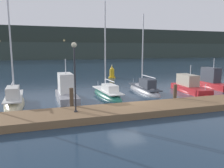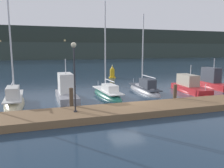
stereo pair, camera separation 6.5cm
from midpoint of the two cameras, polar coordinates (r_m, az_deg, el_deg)
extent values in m
plane|color=#1E3347|center=(16.74, 3.75, -5.93)|extent=(400.00, 400.00, 0.00)
cube|color=brown|center=(15.12, 6.22, -6.71)|extent=(32.33, 2.80, 0.45)
cylinder|color=#4C3D2D|center=(15.42, -10.62, -4.13)|extent=(0.28, 0.28, 1.69)
cylinder|color=#4C3D2D|center=(18.39, 16.03, -2.48)|extent=(0.28, 0.28, 1.51)
ellipsoid|color=beige|center=(18.98, -24.19, -4.92)|extent=(1.80, 6.13, 1.55)
cube|color=silver|center=(18.84, -24.33, -2.89)|extent=(1.51, 5.15, 0.08)
cube|color=silver|center=(18.04, -24.55, -1.95)|extent=(0.99, 1.98, 0.81)
cylinder|color=silver|center=(18.97, -24.98, 8.46)|extent=(0.12, 0.12, 7.43)
cylinder|color=silver|center=(18.05, -24.67, 0.24)|extent=(0.20, 2.18, 0.09)
cylinder|color=silver|center=(21.53, -23.96, -0.79)|extent=(0.04, 0.04, 0.50)
ellipsoid|color=gray|center=(19.23, -11.82, -4.13)|extent=(1.79, 5.09, 1.36)
cube|color=gray|center=(19.17, -11.85, -3.30)|extent=(1.64, 4.58, 0.57)
cube|color=silver|center=(19.46, -12.15, 0.26)|extent=(1.18, 2.25, 1.69)
cube|color=black|center=(20.42, -12.53, 1.37)|extent=(1.01, 0.34, 0.75)
cylinder|color=silver|center=(18.90, -12.14, 4.52)|extent=(0.07, 0.07, 1.27)
cylinder|color=silver|center=(16.99, -10.97, -2.84)|extent=(0.04, 0.04, 0.60)
ellipsoid|color=#195647|center=(20.51, -1.36, -3.12)|extent=(2.01, 6.08, 1.14)
cube|color=silver|center=(20.41, -1.37, -1.62)|extent=(1.69, 5.11, 0.08)
cube|color=silver|center=(19.68, -0.64, -1.02)|extent=(1.09, 1.98, 0.59)
cylinder|color=silver|center=(20.51, -1.89, 9.77)|extent=(0.12, 0.12, 8.08)
cylinder|color=silver|center=(19.65, -0.73, 0.94)|extent=(0.24, 2.25, 0.09)
cylinder|color=silver|center=(22.93, -3.77, 0.17)|extent=(0.04, 0.04, 0.50)
ellipsoid|color=gray|center=(22.83, 8.24, -1.96)|extent=(1.74, 6.44, 1.43)
cube|color=#333842|center=(22.74, 8.27, -0.74)|extent=(1.46, 5.41, 0.08)
cube|color=#333842|center=(21.97, 9.14, 0.17)|extent=(1.01, 2.07, 0.89)
cylinder|color=silver|center=(22.88, 7.93, 8.57)|extent=(0.12, 0.12, 7.35)
cylinder|color=silver|center=(21.71, 9.39, 1.93)|extent=(0.15, 2.94, 0.09)
cylinder|color=silver|center=(25.37, 5.48, 0.89)|extent=(0.04, 0.04, 0.50)
ellipsoid|color=red|center=(23.77, 19.62, -1.97)|extent=(2.25, 5.86, 1.15)
cube|color=red|center=(23.71, 19.66, -1.26)|extent=(2.06, 5.28, 0.60)
cube|color=#A39984|center=(24.06, 19.05, 1.01)|extent=(1.41, 2.62, 1.14)
cube|color=black|center=(25.01, 17.69, 1.76)|extent=(1.07, 0.33, 0.51)
cylinder|color=silver|center=(23.56, 19.76, 3.46)|extent=(0.07, 0.07, 1.02)
cylinder|color=silver|center=(21.66, 23.13, -0.78)|extent=(0.04, 0.04, 0.60)
ellipsoid|color=red|center=(27.06, 24.77, -0.99)|extent=(1.65, 5.00, 1.15)
cube|color=red|center=(27.01, 24.82, -0.31)|extent=(1.52, 4.50, 0.65)
cube|color=#333842|center=(27.24, 24.29, 2.23)|extent=(1.10, 2.21, 1.64)
cube|color=black|center=(27.97, 23.01, 2.97)|extent=(0.93, 0.33, 0.73)
cylinder|color=silver|center=(26.83, 25.03, 5.00)|extent=(0.07, 0.07, 1.07)
cylinder|color=gold|center=(33.47, -0.07, 1.75)|extent=(1.06, 1.06, 0.16)
cylinder|color=gold|center=(33.39, -0.07, 2.93)|extent=(0.71, 0.71, 1.22)
cone|color=gold|center=(33.31, -0.07, 4.40)|extent=(0.49, 0.49, 0.50)
sphere|color=#F9EAB7|center=(33.29, -0.07, 4.91)|extent=(0.16, 0.16, 0.16)
cylinder|color=#2D2D33|center=(13.95, -9.57, -7.06)|extent=(0.24, 0.24, 0.06)
cylinder|color=#2D2D33|center=(13.53, -9.79, 1.09)|extent=(0.10, 0.10, 3.93)
sphere|color=#F9EAB7|center=(13.41, -10.03, 10.04)|extent=(0.32, 0.32, 0.32)
cube|color=#28332D|center=(111.42, -15.04, 10.23)|extent=(240.00, 16.00, 14.51)
cube|color=#333F39|center=(107.22, 1.38, 8.66)|extent=(144.00, 10.00, 7.29)
cube|color=#F4DB8C|center=(103.76, -12.42, 11.06)|extent=(0.80, 0.10, 0.80)
cube|color=#F4DB8C|center=(103.26, -20.50, 8.55)|extent=(0.80, 0.10, 0.80)
cube|color=#F4DB8C|center=(104.45, -9.02, 9.18)|extent=(0.80, 0.10, 0.80)
cube|color=#F4DB8C|center=(103.70, -12.41, 7.12)|extent=(0.80, 0.10, 0.80)
cube|color=#F4DB8C|center=(113.18, 6.45, 8.30)|extent=(0.80, 0.10, 0.80)
camera|label=1|loc=(0.03, -90.09, -0.01)|focal=35.00mm
camera|label=2|loc=(0.03, 89.91, 0.01)|focal=35.00mm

